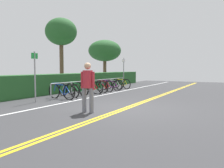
% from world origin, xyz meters
% --- Properties ---
extents(ground_plane, '(35.98, 11.71, 0.05)m').
position_xyz_m(ground_plane, '(0.00, 0.00, -0.03)').
color(ground_plane, '#353538').
extents(centre_line_yellow_inner, '(32.38, 0.10, 0.00)m').
position_xyz_m(centre_line_yellow_inner, '(0.00, -0.08, 0.00)').
color(centre_line_yellow_inner, gold).
rests_on(centre_line_yellow_inner, ground_plane).
extents(centre_line_yellow_outer, '(32.38, 0.10, 0.00)m').
position_xyz_m(centre_line_yellow_outer, '(0.00, 0.08, 0.00)').
color(centre_line_yellow_outer, gold).
rests_on(centre_line_yellow_outer, ground_plane).
extents(bike_lane_stripe_white, '(32.38, 0.12, 0.00)m').
position_xyz_m(bike_lane_stripe_white, '(0.00, 2.79, 0.00)').
color(bike_lane_stripe_white, white).
rests_on(bike_lane_stripe_white, ground_plane).
extents(bike_rack, '(7.41, 0.05, 0.75)m').
position_xyz_m(bike_rack, '(3.94, 3.84, 0.57)').
color(bike_rack, '#9EA0A5').
rests_on(bike_rack, ground_plane).
extents(bicycle_0, '(0.46, 1.71, 0.77)m').
position_xyz_m(bicycle_0, '(0.80, 3.69, 0.36)').
color(bicycle_0, black).
rests_on(bicycle_0, ground_plane).
extents(bicycle_1, '(0.57, 1.65, 0.71)m').
position_xyz_m(bicycle_1, '(1.62, 3.94, 0.33)').
color(bicycle_1, black).
rests_on(bicycle_1, ground_plane).
extents(bicycle_2, '(0.59, 1.75, 0.75)m').
position_xyz_m(bicycle_2, '(2.28, 3.91, 0.35)').
color(bicycle_2, black).
rests_on(bicycle_2, ground_plane).
extents(bicycle_3, '(0.46, 1.79, 0.75)m').
position_xyz_m(bicycle_3, '(3.15, 3.77, 0.35)').
color(bicycle_3, black).
rests_on(bicycle_3, ground_plane).
extents(bicycle_4, '(0.46, 1.82, 0.74)m').
position_xyz_m(bicycle_4, '(3.86, 3.84, 0.35)').
color(bicycle_4, black).
rests_on(bicycle_4, ground_plane).
extents(bicycle_5, '(0.64, 1.59, 0.72)m').
position_xyz_m(bicycle_5, '(4.80, 3.74, 0.34)').
color(bicycle_5, black).
rests_on(bicycle_5, ground_plane).
extents(bicycle_6, '(0.46, 1.77, 0.70)m').
position_xyz_m(bicycle_6, '(5.60, 3.77, 0.33)').
color(bicycle_6, black).
rests_on(bicycle_6, ground_plane).
extents(bicycle_7, '(0.51, 1.64, 0.70)m').
position_xyz_m(bicycle_7, '(6.36, 3.91, 0.33)').
color(bicycle_7, black).
rests_on(bicycle_7, ground_plane).
extents(bicycle_8, '(0.67, 1.71, 0.74)m').
position_xyz_m(bicycle_8, '(7.18, 3.73, 0.35)').
color(bicycle_8, black).
rests_on(bicycle_8, ground_plane).
extents(pedestrian, '(0.32, 0.49, 1.61)m').
position_xyz_m(pedestrian, '(-1.32, 0.74, 0.92)').
color(pedestrian, slate).
rests_on(pedestrian, ground_plane).
extents(sign_post_near, '(0.36, 0.07, 2.12)m').
position_xyz_m(sign_post_near, '(-0.53, 3.96, 1.29)').
color(sign_post_near, gray).
rests_on(sign_post_near, ground_plane).
extents(sign_post_far, '(0.36, 0.08, 2.20)m').
position_xyz_m(sign_post_far, '(8.01, 3.95, 1.33)').
color(sign_post_far, gray).
rests_on(sign_post_far, ground_plane).
extents(hedge_backdrop, '(16.36, 1.21, 1.09)m').
position_xyz_m(hedge_backdrop, '(5.44, 5.89, 0.55)').
color(hedge_backdrop, '#235626').
rests_on(hedge_backdrop, ground_plane).
extents(tree_mid, '(2.26, 2.26, 5.04)m').
position_xyz_m(tree_mid, '(5.45, 7.73, 4.01)').
color(tree_mid, brown).
rests_on(tree_mid, ground_plane).
extents(tree_far_right, '(3.13, 3.13, 4.15)m').
position_xyz_m(tree_far_right, '(11.60, 7.70, 3.10)').
color(tree_far_right, brown).
rests_on(tree_far_right, ground_plane).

